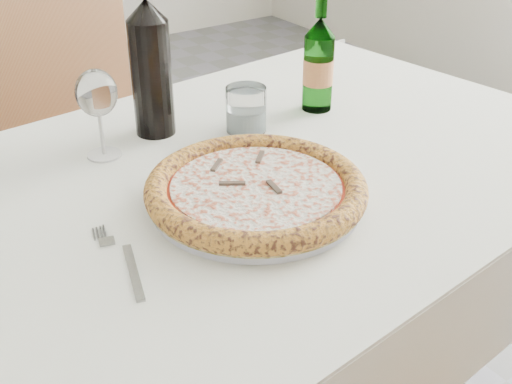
{
  "coord_description": "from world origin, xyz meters",
  "views": [
    {
      "loc": [
        -0.39,
        -0.95,
        1.26
      ],
      "look_at": [
        0.09,
        -0.26,
        0.78
      ],
      "focal_mm": 45.0,
      "sensor_mm": 36.0,
      "label": 1
    }
  ],
  "objects_px": {
    "chair_far": "(96,135)",
    "beer_bottle": "(318,64)",
    "plate": "(256,198)",
    "wine_glass": "(97,95)",
    "wine_bottle": "(151,66)",
    "tumbler": "(246,112)",
    "pizza": "(256,188)",
    "dining_table": "(223,224)"
  },
  "relations": [
    {
      "from": "chair_far",
      "to": "beer_bottle",
      "type": "bearing_deg",
      "value": -67.51
    },
    {
      "from": "plate",
      "to": "wine_glass",
      "type": "distance_m",
      "value": 0.33
    },
    {
      "from": "wine_bottle",
      "to": "plate",
      "type": "bearing_deg",
      "value": -89.08
    },
    {
      "from": "tumbler",
      "to": "wine_bottle",
      "type": "distance_m",
      "value": 0.19
    },
    {
      "from": "pizza",
      "to": "wine_glass",
      "type": "xyz_separation_m",
      "value": [
        -0.13,
        0.29,
        0.09
      ]
    },
    {
      "from": "chair_far",
      "to": "wine_glass",
      "type": "height_order",
      "value": "chair_far"
    },
    {
      "from": "plate",
      "to": "wine_bottle",
      "type": "relative_size",
      "value": 1.06
    },
    {
      "from": "dining_table",
      "to": "tumbler",
      "type": "relative_size",
      "value": 17.57
    },
    {
      "from": "dining_table",
      "to": "wine_glass",
      "type": "distance_m",
      "value": 0.3
    },
    {
      "from": "plate",
      "to": "beer_bottle",
      "type": "height_order",
      "value": "beer_bottle"
    },
    {
      "from": "dining_table",
      "to": "chair_far",
      "type": "xyz_separation_m",
      "value": [
        0.06,
        0.75,
        -0.13
      ]
    },
    {
      "from": "chair_far",
      "to": "pizza",
      "type": "height_order",
      "value": "chair_far"
    },
    {
      "from": "beer_bottle",
      "to": "wine_bottle",
      "type": "xyz_separation_m",
      "value": [
        -0.32,
        0.08,
        0.04
      ]
    },
    {
      "from": "pizza",
      "to": "tumbler",
      "type": "bearing_deg",
      "value": 59.09
    },
    {
      "from": "plate",
      "to": "wine_glass",
      "type": "xyz_separation_m",
      "value": [
        -0.13,
        0.29,
        0.1
      ]
    },
    {
      "from": "wine_glass",
      "to": "plate",
      "type": "bearing_deg",
      "value": -66.3
    },
    {
      "from": "beer_bottle",
      "to": "plate",
      "type": "bearing_deg",
      "value": -142.86
    },
    {
      "from": "chair_far",
      "to": "wine_glass",
      "type": "relative_size",
      "value": 5.91
    },
    {
      "from": "chair_far",
      "to": "wine_bottle",
      "type": "bearing_deg",
      "value": -97.52
    },
    {
      "from": "chair_far",
      "to": "pizza",
      "type": "xyz_separation_m",
      "value": [
        -0.06,
        -0.85,
        0.25
      ]
    },
    {
      "from": "tumbler",
      "to": "beer_bottle",
      "type": "height_order",
      "value": "beer_bottle"
    },
    {
      "from": "dining_table",
      "to": "wine_glass",
      "type": "bearing_deg",
      "value": 124.05
    },
    {
      "from": "dining_table",
      "to": "wine_bottle",
      "type": "xyz_separation_m",
      "value": [
        -0.01,
        0.22,
        0.22
      ]
    },
    {
      "from": "chair_far",
      "to": "pizza",
      "type": "relative_size",
      "value": 2.75
    },
    {
      "from": "wine_glass",
      "to": "tumbler",
      "type": "bearing_deg",
      "value": -11.08
    },
    {
      "from": "beer_bottle",
      "to": "wine_bottle",
      "type": "height_order",
      "value": "wine_bottle"
    },
    {
      "from": "chair_far",
      "to": "pizza",
      "type": "distance_m",
      "value": 0.89
    },
    {
      "from": "chair_far",
      "to": "tumbler",
      "type": "relative_size",
      "value": 10.94
    },
    {
      "from": "dining_table",
      "to": "pizza",
      "type": "distance_m",
      "value": 0.15
    },
    {
      "from": "chair_far",
      "to": "beer_bottle",
      "type": "xyz_separation_m",
      "value": [
        0.25,
        -0.61,
        0.32
      ]
    },
    {
      "from": "pizza",
      "to": "tumbler",
      "type": "relative_size",
      "value": 3.98
    },
    {
      "from": "pizza",
      "to": "beer_bottle",
      "type": "distance_m",
      "value": 0.4
    },
    {
      "from": "pizza",
      "to": "wine_glass",
      "type": "bearing_deg",
      "value": 113.7
    },
    {
      "from": "plate",
      "to": "tumbler",
      "type": "height_order",
      "value": "tumbler"
    },
    {
      "from": "chair_far",
      "to": "pizza",
      "type": "bearing_deg",
      "value": -94.34
    },
    {
      "from": "chair_far",
      "to": "tumbler",
      "type": "height_order",
      "value": "chair_far"
    },
    {
      "from": "tumbler",
      "to": "chair_far",
      "type": "bearing_deg",
      "value": 96.96
    },
    {
      "from": "dining_table",
      "to": "pizza",
      "type": "bearing_deg",
      "value": -90.0
    },
    {
      "from": "chair_far",
      "to": "beer_bottle",
      "type": "height_order",
      "value": "beer_bottle"
    },
    {
      "from": "plate",
      "to": "pizza",
      "type": "distance_m",
      "value": 0.02
    },
    {
      "from": "dining_table",
      "to": "plate",
      "type": "relative_size",
      "value": 4.69
    },
    {
      "from": "wine_glass",
      "to": "wine_bottle",
      "type": "height_order",
      "value": "wine_bottle"
    }
  ]
}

